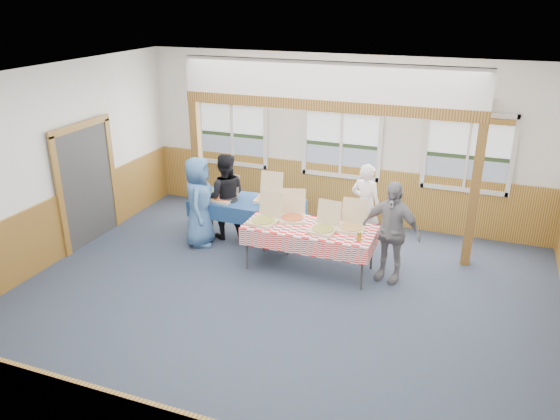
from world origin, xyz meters
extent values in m
plane|color=#283341|center=(0.00, 0.00, 0.00)|extent=(8.00, 8.00, 0.00)
plane|color=white|center=(0.00, 0.00, 3.20)|extent=(8.00, 8.00, 0.00)
plane|color=silver|center=(0.00, 3.50, 1.60)|extent=(8.00, 0.00, 8.00)
plane|color=silver|center=(0.00, -3.50, 1.60)|extent=(8.00, 0.00, 8.00)
plane|color=silver|center=(-4.00, 0.00, 1.60)|extent=(0.00, 8.00, 8.00)
cube|color=brown|center=(0.00, 3.48, 0.55)|extent=(7.98, 0.05, 1.10)
cube|color=brown|center=(-3.98, 0.00, 0.55)|extent=(0.05, 6.98, 1.10)
cube|color=#333333|center=(-3.96, 0.90, 1.05)|extent=(0.06, 1.30, 2.10)
cube|color=silver|center=(-2.30, 3.44, 0.91)|extent=(1.52, 0.05, 0.08)
cube|color=silver|center=(-2.30, 3.44, 2.29)|extent=(1.52, 0.05, 0.08)
cube|color=silver|center=(-3.04, 3.44, 1.60)|extent=(0.08, 0.05, 1.46)
cube|color=silver|center=(-1.56, 3.44, 1.60)|extent=(0.08, 0.05, 1.46)
cube|color=silver|center=(-2.30, 3.44, 1.60)|extent=(0.05, 0.05, 1.30)
cube|color=slate|center=(-2.30, 3.48, 1.21)|extent=(1.40, 0.02, 0.52)
cube|color=#203319|center=(-2.30, 3.48, 1.51)|extent=(1.40, 0.02, 0.08)
cube|color=silver|center=(-2.30, 3.48, 1.90)|extent=(1.40, 0.02, 0.70)
cube|color=brown|center=(-2.30, 3.42, 2.19)|extent=(1.40, 0.07, 0.10)
cube|color=silver|center=(0.00, 3.44, 0.91)|extent=(1.52, 0.05, 0.08)
cube|color=silver|center=(0.00, 3.44, 2.29)|extent=(1.52, 0.05, 0.08)
cube|color=silver|center=(-0.74, 3.44, 1.60)|extent=(0.08, 0.05, 1.46)
cube|color=silver|center=(0.74, 3.44, 1.60)|extent=(0.08, 0.05, 1.46)
cube|color=silver|center=(0.00, 3.44, 1.60)|extent=(0.05, 0.05, 1.30)
cube|color=slate|center=(0.00, 3.48, 1.21)|extent=(1.40, 0.02, 0.52)
cube|color=#203319|center=(0.00, 3.48, 1.51)|extent=(1.40, 0.02, 0.08)
cube|color=silver|center=(0.00, 3.48, 1.90)|extent=(1.40, 0.02, 0.70)
cube|color=brown|center=(0.00, 3.42, 2.19)|extent=(1.40, 0.07, 0.10)
cube|color=silver|center=(2.30, 3.44, 0.91)|extent=(1.52, 0.05, 0.08)
cube|color=silver|center=(2.30, 3.44, 2.29)|extent=(1.52, 0.05, 0.08)
cube|color=silver|center=(1.56, 3.44, 1.60)|extent=(0.08, 0.05, 1.46)
cube|color=silver|center=(3.04, 3.44, 1.60)|extent=(0.08, 0.05, 1.46)
cube|color=silver|center=(2.30, 3.44, 1.60)|extent=(0.05, 0.05, 1.30)
cube|color=slate|center=(2.30, 3.48, 1.21)|extent=(1.40, 0.02, 0.52)
cube|color=#203319|center=(2.30, 3.48, 1.51)|extent=(1.40, 0.02, 0.08)
cube|color=silver|center=(2.30, 3.48, 1.90)|extent=(1.40, 0.02, 0.70)
cube|color=brown|center=(2.30, 3.42, 2.19)|extent=(1.40, 0.07, 0.10)
cube|color=#553013|center=(-2.50, 2.30, 1.20)|extent=(0.15, 0.15, 2.40)
cube|color=#553013|center=(2.50, 2.30, 1.20)|extent=(0.15, 0.15, 2.40)
cube|color=#553013|center=(0.00, 2.30, 2.49)|extent=(5.15, 0.18, 0.18)
cylinder|color=#333333|center=(-2.21, 1.57, 0.36)|extent=(0.04, 0.04, 0.73)
cylinder|color=#333333|center=(-2.21, 2.25, 0.36)|extent=(0.04, 0.04, 0.73)
cylinder|color=#333333|center=(-0.39, 1.57, 0.36)|extent=(0.04, 0.04, 0.73)
cylinder|color=#333333|center=(-0.39, 2.25, 0.36)|extent=(0.04, 0.04, 0.73)
cube|color=#333333|center=(-1.30, 1.91, 0.73)|extent=(2.10, 1.51, 0.03)
cube|color=navy|center=(-1.30, 1.91, 0.75)|extent=(2.18, 1.59, 0.01)
cube|color=navy|center=(-1.30, 1.48, 0.61)|extent=(1.84, 0.80, 0.28)
cube|color=navy|center=(-1.30, 2.34, 0.61)|extent=(1.84, 0.80, 0.28)
cylinder|color=#333333|center=(-0.83, 0.83, 0.36)|extent=(0.04, 0.04, 0.73)
cylinder|color=#333333|center=(-0.83, 1.55, 0.36)|extent=(0.04, 0.04, 0.73)
cylinder|color=#333333|center=(1.06, 0.83, 0.36)|extent=(0.04, 0.04, 0.73)
cylinder|color=#333333|center=(1.06, 1.55, 0.36)|extent=(0.04, 0.04, 0.73)
cube|color=#333333|center=(0.11, 1.19, 0.73)|extent=(2.17, 1.36, 0.03)
cube|color=red|center=(0.11, 1.19, 0.75)|extent=(2.24, 1.43, 0.01)
cube|color=red|center=(0.11, 0.74, 0.61)|extent=(2.00, 0.57, 0.28)
cube|color=red|center=(0.11, 1.64, 0.61)|extent=(2.00, 0.57, 0.28)
cube|color=#D4AF8D|center=(-1.70, 1.76, 0.78)|extent=(0.42, 0.42, 0.04)
cylinder|color=orange|center=(-1.70, 1.76, 0.81)|extent=(0.37, 0.37, 0.01)
cube|color=#D4AF8D|center=(-1.68, 1.99, 0.99)|extent=(0.39, 0.13, 0.38)
cube|color=#D4AF8D|center=(-0.95, 2.03, 0.78)|extent=(0.45, 0.45, 0.05)
cylinder|color=#D4BF62|center=(-0.95, 2.03, 0.81)|extent=(0.39, 0.39, 0.01)
cube|color=#D4AF8D|center=(-0.97, 2.28, 1.01)|extent=(0.43, 0.13, 0.41)
cube|color=#D4AF8D|center=(-0.64, 1.05, 0.78)|extent=(0.48, 0.48, 0.05)
cylinder|color=gold|center=(-0.64, 1.05, 0.81)|extent=(0.42, 0.42, 0.01)
cube|color=#D4AF8D|center=(-0.60, 1.30, 1.01)|extent=(0.43, 0.17, 0.42)
cube|color=#D4AF8D|center=(-0.24, 1.34, 0.78)|extent=(0.51, 0.51, 0.05)
cylinder|color=orange|center=(-0.24, 1.34, 0.81)|extent=(0.45, 0.45, 0.01)
cube|color=#D4AF8D|center=(-0.31, 1.58, 1.00)|extent=(0.42, 0.21, 0.40)
cube|color=#D4AF8D|center=(0.36, 1.07, 0.78)|extent=(0.44, 0.44, 0.04)
cylinder|color=gold|center=(0.36, 1.07, 0.81)|extent=(0.38, 0.38, 0.01)
cube|color=#D4AF8D|center=(0.39, 1.31, 1.00)|extent=(0.40, 0.14, 0.39)
cube|color=#D4AF8D|center=(0.76, 1.29, 0.78)|extent=(0.42, 0.42, 0.04)
cylinder|color=#D4BF62|center=(0.76, 1.29, 0.81)|extent=(0.37, 0.37, 0.01)
cube|color=#D4AF8D|center=(0.75, 1.53, 1.00)|extent=(0.40, 0.12, 0.39)
cylinder|color=black|center=(-2.05, 1.91, 0.77)|extent=(0.42, 0.42, 0.03)
cylinder|color=white|center=(-2.05, 1.91, 0.80)|extent=(0.10, 0.10, 0.04)
sphere|color=#2C702B|center=(-1.94, 1.91, 0.80)|extent=(0.10, 0.10, 0.10)
sphere|color=beige|center=(-1.98, 2.00, 0.80)|extent=(0.10, 0.10, 0.10)
sphere|color=#2C702B|center=(-2.08, 2.02, 0.80)|extent=(0.10, 0.10, 0.10)
sphere|color=beige|center=(-2.16, 1.96, 0.80)|extent=(0.10, 0.10, 0.10)
sphere|color=#2C702B|center=(-2.16, 1.86, 0.80)|extent=(0.10, 0.10, 0.10)
sphere|color=beige|center=(-2.08, 1.80, 0.80)|extent=(0.10, 0.10, 0.10)
sphere|color=#2C702B|center=(-1.98, 1.82, 0.80)|extent=(0.10, 0.10, 0.10)
cylinder|color=olive|center=(0.96, 0.94, 0.83)|extent=(0.07, 0.07, 0.15)
imported|color=white|center=(0.74, 2.40, 0.76)|extent=(0.63, 0.49, 1.52)
imported|color=black|center=(-1.72, 1.87, 0.80)|extent=(0.95, 0.86, 1.59)
imported|color=#3D669A|center=(-2.01, 1.42, 0.81)|extent=(0.74, 0.91, 1.62)
imported|color=gray|center=(1.37, 1.34, 0.81)|extent=(1.02, 0.61, 1.63)
camera|label=1|loc=(2.49, -6.43, 4.24)|focal=35.00mm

